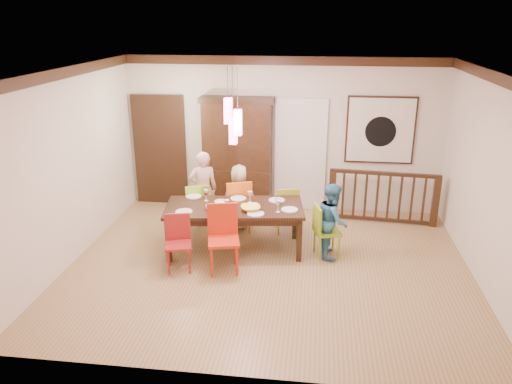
# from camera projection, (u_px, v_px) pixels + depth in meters

# --- Properties ---
(floor) EXTENTS (6.00, 6.00, 0.00)m
(floor) POSITION_uv_depth(u_px,v_px,m) (268.00, 265.00, 7.59)
(floor) COLOR olive
(floor) RESTS_ON ground
(ceiling) EXTENTS (6.00, 6.00, 0.00)m
(ceiling) POSITION_uv_depth(u_px,v_px,m) (270.00, 71.00, 6.61)
(ceiling) COLOR white
(ceiling) RESTS_ON wall_back
(wall_back) EXTENTS (6.00, 0.00, 6.00)m
(wall_back) POSITION_uv_depth(u_px,v_px,m) (283.00, 135.00, 9.44)
(wall_back) COLOR beige
(wall_back) RESTS_ON floor
(wall_left) EXTENTS (0.00, 5.00, 5.00)m
(wall_left) POSITION_uv_depth(u_px,v_px,m) (70.00, 167.00, 7.46)
(wall_left) COLOR beige
(wall_left) RESTS_ON floor
(wall_right) EXTENTS (0.00, 5.00, 5.00)m
(wall_right) POSITION_uv_depth(u_px,v_px,m) (490.00, 183.00, 6.75)
(wall_right) COLOR beige
(wall_right) RESTS_ON floor
(crown_molding) EXTENTS (6.00, 5.00, 0.16)m
(crown_molding) POSITION_uv_depth(u_px,v_px,m) (270.00, 77.00, 6.64)
(crown_molding) COLOR black
(crown_molding) RESTS_ON wall_back
(panel_door) EXTENTS (1.04, 0.07, 2.24)m
(panel_door) POSITION_uv_depth(u_px,v_px,m) (160.00, 152.00, 9.81)
(panel_door) COLOR black
(panel_door) RESTS_ON wall_back
(white_doorway) EXTENTS (0.97, 0.05, 2.22)m
(white_doorway) POSITION_uv_depth(u_px,v_px,m) (300.00, 156.00, 9.50)
(white_doorway) COLOR silver
(white_doorway) RESTS_ON wall_back
(painting) EXTENTS (1.25, 0.06, 1.25)m
(painting) POSITION_uv_depth(u_px,v_px,m) (380.00, 130.00, 9.14)
(painting) COLOR black
(painting) RESTS_ON wall_back
(pendant_cluster) EXTENTS (0.27, 0.21, 1.14)m
(pendant_cluster) POSITION_uv_depth(u_px,v_px,m) (233.00, 121.00, 7.40)
(pendant_cluster) COLOR #EE4778
(pendant_cluster) RESTS_ON ceiling
(dining_table) EXTENTS (2.27, 1.26, 0.75)m
(dining_table) POSITION_uv_depth(u_px,v_px,m) (234.00, 211.00, 7.89)
(dining_table) COLOR black
(dining_table) RESTS_ON floor
(chair_far_left) EXTENTS (0.51, 0.51, 0.88)m
(chair_far_left) POSITION_uv_depth(u_px,v_px,m) (197.00, 203.00, 8.66)
(chair_far_left) COLOR #8FCC2B
(chair_far_left) RESTS_ON floor
(chair_far_mid) EXTENTS (0.56, 0.56, 0.96)m
(chair_far_mid) POSITION_uv_depth(u_px,v_px,m) (237.00, 202.00, 8.62)
(chair_far_mid) COLOR orange
(chair_far_mid) RESTS_ON floor
(chair_far_right) EXTENTS (0.46, 0.46, 0.84)m
(chair_far_right) POSITION_uv_depth(u_px,v_px,m) (286.00, 206.00, 8.62)
(chair_far_right) COLOR #9AA327
(chair_far_right) RESTS_ON floor
(chair_near_left) EXTENTS (0.46, 0.46, 0.84)m
(chair_near_left) POSITION_uv_depth(u_px,v_px,m) (178.00, 240.00, 7.31)
(chair_near_left) COLOR maroon
(chair_near_left) RESTS_ON floor
(chair_near_mid) EXTENTS (0.54, 0.54, 1.00)m
(chair_near_mid) POSITION_uv_depth(u_px,v_px,m) (223.00, 235.00, 7.25)
(chair_near_mid) COLOR red
(chair_near_mid) RESTS_ON floor
(chair_end_right) EXTENTS (0.47, 0.47, 0.84)m
(chair_end_right) POSITION_uv_depth(u_px,v_px,m) (327.00, 227.00, 7.74)
(chair_end_right) COLOR #83A31D
(chair_end_right) RESTS_ON floor
(china_hutch) EXTENTS (1.38, 0.46, 2.18)m
(china_hutch) POSITION_uv_depth(u_px,v_px,m) (237.00, 154.00, 9.47)
(china_hutch) COLOR black
(china_hutch) RESTS_ON floor
(balustrade) EXTENTS (1.95, 0.25, 0.96)m
(balustrade) POSITION_uv_depth(u_px,v_px,m) (383.00, 196.00, 9.02)
(balustrade) COLOR black
(balustrade) RESTS_ON floor
(person_far_left) EXTENTS (0.59, 0.49, 1.38)m
(person_far_left) POSITION_uv_depth(u_px,v_px,m) (203.00, 189.00, 8.80)
(person_far_left) COLOR #FFCAC2
(person_far_left) RESTS_ON floor
(person_far_mid) EXTENTS (0.63, 0.47, 1.17)m
(person_far_mid) POSITION_uv_depth(u_px,v_px,m) (239.00, 197.00, 8.73)
(person_far_mid) COLOR beige
(person_far_mid) RESTS_ON floor
(person_end_right) EXTENTS (0.49, 0.60, 1.18)m
(person_end_right) POSITION_uv_depth(u_px,v_px,m) (333.00, 220.00, 7.73)
(person_end_right) COLOR teal
(person_end_right) RESTS_ON floor
(serving_bowl) EXTENTS (0.37, 0.37, 0.07)m
(serving_bowl) POSITION_uv_depth(u_px,v_px,m) (251.00, 208.00, 7.68)
(serving_bowl) COLOR #F6E546
(serving_bowl) RESTS_ON dining_table
(small_bowl) EXTENTS (0.22, 0.22, 0.06)m
(small_bowl) POSITION_uv_depth(u_px,v_px,m) (221.00, 203.00, 7.91)
(small_bowl) COLOR white
(small_bowl) RESTS_ON dining_table
(cup_left) EXTENTS (0.14, 0.14, 0.09)m
(cup_left) POSITION_uv_depth(u_px,v_px,m) (209.00, 207.00, 7.69)
(cup_left) COLOR silver
(cup_left) RESTS_ON dining_table
(cup_right) EXTENTS (0.12, 0.12, 0.10)m
(cup_right) POSITION_uv_depth(u_px,v_px,m) (278.00, 201.00, 7.92)
(cup_right) COLOR silver
(cup_right) RESTS_ON dining_table
(plate_far_left) EXTENTS (0.26, 0.26, 0.01)m
(plate_far_left) POSITION_uv_depth(u_px,v_px,m) (194.00, 196.00, 8.26)
(plate_far_left) COLOR white
(plate_far_left) RESTS_ON dining_table
(plate_far_mid) EXTENTS (0.26, 0.26, 0.01)m
(plate_far_mid) POSITION_uv_depth(u_px,v_px,m) (238.00, 198.00, 8.17)
(plate_far_mid) COLOR white
(plate_far_mid) RESTS_ON dining_table
(plate_far_right) EXTENTS (0.26, 0.26, 0.01)m
(plate_far_right) POSITION_uv_depth(u_px,v_px,m) (277.00, 200.00, 8.09)
(plate_far_right) COLOR white
(plate_far_right) RESTS_ON dining_table
(plate_near_left) EXTENTS (0.26, 0.26, 0.01)m
(plate_near_left) POSITION_uv_depth(u_px,v_px,m) (184.00, 212.00, 7.62)
(plate_near_left) COLOR white
(plate_near_left) RESTS_ON dining_table
(plate_near_mid) EXTENTS (0.26, 0.26, 0.01)m
(plate_near_mid) POSITION_uv_depth(u_px,v_px,m) (256.00, 214.00, 7.54)
(plate_near_mid) COLOR white
(plate_near_mid) RESTS_ON dining_table
(plate_end_right) EXTENTS (0.26, 0.26, 0.01)m
(plate_end_right) POSITION_uv_depth(u_px,v_px,m) (290.00, 210.00, 7.70)
(plate_end_right) COLOR white
(plate_end_right) RESTS_ON dining_table
(wine_glass_a) EXTENTS (0.08, 0.08, 0.19)m
(wine_glass_a) POSITION_uv_depth(u_px,v_px,m) (206.00, 195.00, 8.06)
(wine_glass_a) COLOR #590C19
(wine_glass_a) RESTS_ON dining_table
(wine_glass_b) EXTENTS (0.08, 0.08, 0.19)m
(wine_glass_b) POSITION_uv_depth(u_px,v_px,m) (250.00, 197.00, 7.98)
(wine_glass_b) COLOR silver
(wine_glass_b) RESTS_ON dining_table
(wine_glass_c) EXTENTS (0.08, 0.08, 0.19)m
(wine_glass_c) POSITION_uv_depth(u_px,v_px,m) (227.00, 206.00, 7.62)
(wine_glass_c) COLOR #590C19
(wine_glass_c) RESTS_ON dining_table
(wine_glass_d) EXTENTS (0.08, 0.08, 0.19)m
(wine_glass_d) POSITION_uv_depth(u_px,v_px,m) (278.00, 206.00, 7.60)
(wine_glass_d) COLOR silver
(wine_glass_d) RESTS_ON dining_table
(napkin) EXTENTS (0.18, 0.14, 0.01)m
(napkin) POSITION_uv_depth(u_px,v_px,m) (230.00, 214.00, 7.52)
(napkin) COLOR #D83359
(napkin) RESTS_ON dining_table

